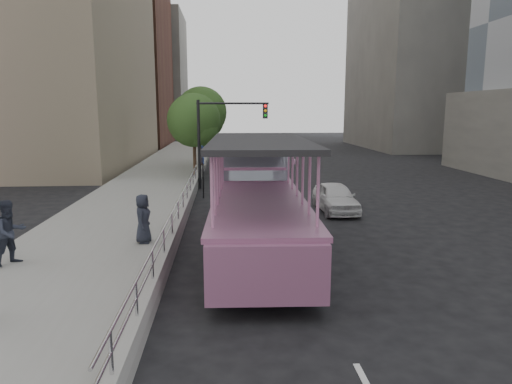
{
  "coord_description": "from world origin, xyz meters",
  "views": [
    {
      "loc": [
        -1.36,
        -14.46,
        4.61
      ],
      "look_at": [
        -0.3,
        1.25,
        1.78
      ],
      "focal_mm": 32.0,
      "sensor_mm": 36.0,
      "label": 1
    }
  ],
  "objects_px": {
    "traffic_signal": "(219,129)",
    "car": "(335,197)",
    "pedestrian_far": "(143,219)",
    "pedestrian_mid": "(10,232)",
    "parking_sign": "(203,166)",
    "street_tree_far": "(203,114)",
    "street_tree_near": "(195,122)",
    "duck_boat": "(257,207)"
  },
  "relations": [
    {
      "from": "duck_boat",
      "to": "street_tree_near",
      "type": "distance_m",
      "value": 15.83
    },
    {
      "from": "pedestrian_far",
      "to": "parking_sign",
      "type": "bearing_deg",
      "value": -6.48
    },
    {
      "from": "duck_boat",
      "to": "traffic_signal",
      "type": "xyz_separation_m",
      "value": [
        -1.41,
        11.92,
        2.11
      ]
    },
    {
      "from": "car",
      "to": "street_tree_far",
      "type": "relative_size",
      "value": 0.6
    },
    {
      "from": "pedestrian_far",
      "to": "parking_sign",
      "type": "distance_m",
      "value": 9.28
    },
    {
      "from": "traffic_signal",
      "to": "street_tree_far",
      "type": "bearing_deg",
      "value": 98.43
    },
    {
      "from": "car",
      "to": "parking_sign",
      "type": "relative_size",
      "value": 1.4
    },
    {
      "from": "traffic_signal",
      "to": "street_tree_near",
      "type": "distance_m",
      "value": 3.8
    },
    {
      "from": "duck_boat",
      "to": "street_tree_far",
      "type": "relative_size",
      "value": 1.76
    },
    {
      "from": "pedestrian_far",
      "to": "street_tree_far",
      "type": "height_order",
      "value": "street_tree_far"
    },
    {
      "from": "pedestrian_far",
      "to": "street_tree_near",
      "type": "bearing_deg",
      "value": 0.21
    },
    {
      "from": "car",
      "to": "pedestrian_far",
      "type": "relative_size",
      "value": 2.4
    },
    {
      "from": "pedestrian_mid",
      "to": "car",
      "type": "bearing_deg",
      "value": -20.59
    },
    {
      "from": "pedestrian_far",
      "to": "parking_sign",
      "type": "relative_size",
      "value": 0.58
    },
    {
      "from": "duck_boat",
      "to": "street_tree_near",
      "type": "height_order",
      "value": "street_tree_near"
    },
    {
      "from": "pedestrian_far",
      "to": "traffic_signal",
      "type": "relative_size",
      "value": 0.31
    },
    {
      "from": "car",
      "to": "pedestrian_far",
      "type": "height_order",
      "value": "pedestrian_far"
    },
    {
      "from": "car",
      "to": "parking_sign",
      "type": "xyz_separation_m",
      "value": [
        -6.22,
        3.62,
        1.08
      ]
    },
    {
      "from": "pedestrian_mid",
      "to": "traffic_signal",
      "type": "height_order",
      "value": "traffic_signal"
    },
    {
      "from": "pedestrian_mid",
      "to": "traffic_signal",
      "type": "relative_size",
      "value": 0.36
    },
    {
      "from": "traffic_signal",
      "to": "street_tree_near",
      "type": "bearing_deg",
      "value": 114.98
    },
    {
      "from": "pedestrian_far",
      "to": "parking_sign",
      "type": "xyz_separation_m",
      "value": [
        1.54,
        9.13,
        0.63
      ]
    },
    {
      "from": "traffic_signal",
      "to": "car",
      "type": "bearing_deg",
      "value": -51.19
    },
    {
      "from": "car",
      "to": "street_tree_near",
      "type": "distance_m",
      "value": 12.68
    },
    {
      "from": "parking_sign",
      "to": "traffic_signal",
      "type": "relative_size",
      "value": 0.53
    },
    {
      "from": "pedestrian_mid",
      "to": "street_tree_near",
      "type": "xyz_separation_m",
      "value": [
        4.13,
        17.53,
        2.6
      ]
    },
    {
      "from": "duck_boat",
      "to": "pedestrian_mid",
      "type": "bearing_deg",
      "value": -163.01
    },
    {
      "from": "pedestrian_far",
      "to": "street_tree_near",
      "type": "distance_m",
      "value": 15.88
    },
    {
      "from": "pedestrian_far",
      "to": "car",
      "type": "bearing_deg",
      "value": -51.55
    },
    {
      "from": "car",
      "to": "pedestrian_mid",
      "type": "relative_size",
      "value": 2.1
    },
    {
      "from": "traffic_signal",
      "to": "street_tree_far",
      "type": "distance_m",
      "value": 9.57
    },
    {
      "from": "pedestrian_mid",
      "to": "parking_sign",
      "type": "height_order",
      "value": "parking_sign"
    },
    {
      "from": "parking_sign",
      "to": "traffic_signal",
      "type": "bearing_deg",
      "value": 74.64
    },
    {
      "from": "car",
      "to": "street_tree_near",
      "type": "xyz_separation_m",
      "value": [
        -6.97,
        10.11,
        3.16
      ]
    },
    {
      "from": "duck_boat",
      "to": "parking_sign",
      "type": "distance_m",
      "value": 9.15
    },
    {
      "from": "duck_boat",
      "to": "traffic_signal",
      "type": "bearing_deg",
      "value": 96.73
    },
    {
      "from": "car",
      "to": "street_tree_near",
      "type": "bearing_deg",
      "value": 123.34
    },
    {
      "from": "duck_boat",
      "to": "pedestrian_mid",
      "type": "relative_size",
      "value": 6.15
    },
    {
      "from": "car",
      "to": "parking_sign",
      "type": "bearing_deg",
      "value": 148.52
    },
    {
      "from": "duck_boat",
      "to": "street_tree_near",
      "type": "relative_size",
      "value": 1.99
    },
    {
      "from": "duck_boat",
      "to": "street_tree_near",
      "type": "bearing_deg",
      "value": 101.07
    },
    {
      "from": "car",
      "to": "street_tree_near",
      "type": "relative_size",
      "value": 0.68
    }
  ]
}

